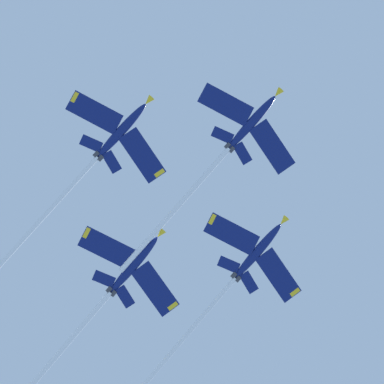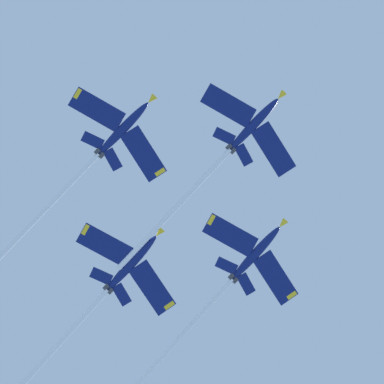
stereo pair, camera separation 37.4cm
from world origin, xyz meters
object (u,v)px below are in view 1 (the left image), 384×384
jet_left_wing (234,279)px  jet_right_wing (90,165)px  jet_slot (100,305)px  jet_lead (227,150)px

jet_left_wing → jet_right_wing: bearing=-15.9°
jet_right_wing → jet_slot: bearing=-149.0°
jet_lead → jet_right_wing: (11.17, -19.96, -2.42)m
jet_lead → jet_right_wing: size_ratio=0.82×
jet_left_wing → jet_lead: bearing=32.3°
jet_lead → jet_left_wing: jet_lead is taller
jet_left_wing → jet_right_wing: (29.48, -8.39, -0.37)m
jet_slot → jet_left_wing: bearing=115.9°
jet_left_wing → jet_slot: 22.65m
jet_right_wing → jet_lead: bearing=119.2°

